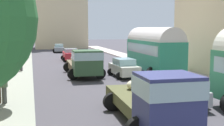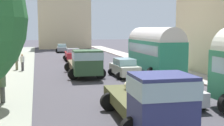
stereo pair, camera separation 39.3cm
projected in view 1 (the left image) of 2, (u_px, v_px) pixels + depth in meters
ground_plane at (91, 67)px, 31.29m from camera, size 154.00×154.00×0.00m
sidewalk_left at (20, 69)px, 29.37m from camera, size 2.50×70.00×0.14m
sidewalk_right at (154, 65)px, 33.19m from camera, size 2.50×70.00×0.14m
building_right_2 at (218, 11)px, 26.96m from camera, size 4.44×9.28×11.27m
distant_church at (60, 16)px, 61.50m from camera, size 10.43×7.76×19.02m
parked_bus_1 at (154, 48)px, 26.51m from camera, size 3.37×8.32×4.22m
cargo_truck_0 at (154, 98)px, 12.04m from camera, size 3.17×7.05×2.49m
cargo_truck_1 at (84, 62)px, 25.24m from camera, size 3.28×7.56×2.39m
car_0 at (71, 55)px, 37.73m from camera, size 2.42×3.92×1.56m
car_1 at (59, 48)px, 50.87m from camera, size 2.33×3.71×1.43m
car_2 at (180, 90)px, 16.21m from camera, size 2.31×4.19×1.48m
car_3 at (124, 68)px, 25.12m from camera, size 2.32×3.88×1.58m
pedestrian_0 at (15, 61)px, 28.33m from camera, size 0.53×0.53×1.72m
pedestrian_2 at (21, 62)px, 27.80m from camera, size 0.46×0.46×1.72m
pedestrian_3 at (4, 86)px, 15.70m from camera, size 0.55×0.55×1.86m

